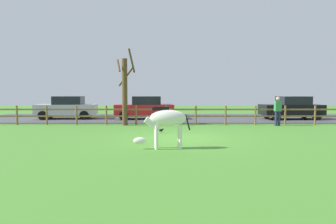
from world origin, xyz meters
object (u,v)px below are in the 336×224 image
parked_car_red (143,107)px  parked_car_black (290,108)px  zebra (164,121)px  visitor_near_fence (276,110)px  crow_on_grass (160,130)px  bare_tree (123,89)px  parked_car_silver (66,107)px

parked_car_red → parked_car_black: bearing=-1.4°
zebra → visitor_near_fence: bearing=47.4°
crow_on_grass → visitor_near_fence: 7.17m
parked_car_black → visitor_near_fence: 4.14m
crow_on_grass → parked_car_black: parked_car_black is taller
bare_tree → parked_car_red: size_ratio=1.04×
zebra → parked_car_red: 10.67m
crow_on_grass → parked_car_black: 10.85m
parked_car_red → visitor_near_fence: (7.80, -3.74, 0.06)m
parked_car_red → visitor_near_fence: 8.65m
zebra → parked_car_black: 13.36m
bare_tree → zebra: 7.58m
crow_on_grass → parked_car_red: bearing=101.0°
zebra → parked_car_red: bearing=98.2°
parked_car_red → parked_car_black: (10.02, -0.24, 0.00)m
zebra → parked_car_black: parked_car_black is taller
bare_tree → parked_car_black: 11.40m
parked_car_silver → crow_on_grass: bearing=-45.5°
bare_tree → parked_car_silver: (-4.53, 3.60, -1.21)m
visitor_near_fence → parked_car_silver: bearing=163.6°
bare_tree → parked_car_silver: bare_tree is taller
bare_tree → crow_on_grass: size_ratio=20.05×
zebra → crow_on_grass: 4.00m
parked_car_red → visitor_near_fence: bearing=-25.6°
parked_car_black → zebra: bearing=-129.4°
zebra → parked_car_silver: size_ratio=0.47×
crow_on_grass → visitor_near_fence: (6.51, 2.91, 0.78)m
visitor_near_fence → parked_car_red: bearing=154.4°
bare_tree → crow_on_grass: 4.30m
parked_car_silver → parked_car_red: bearing=-1.5°
zebra → bare_tree: bearing=108.5°
bare_tree → parked_car_black: bearing=16.5°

